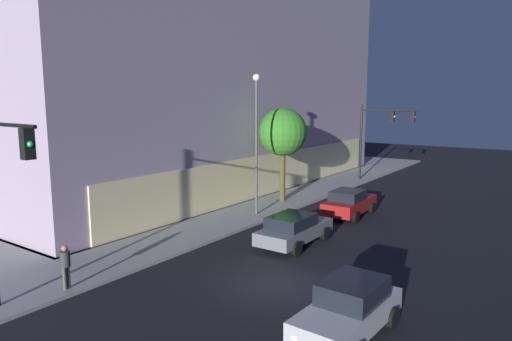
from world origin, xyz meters
TOP-DOWN VIEW (x-y plane):
  - ground_plane at (0.00, 0.00)m, footprint 120.00×120.00m
  - modern_building at (14.55, 24.24)m, footprint 36.47×29.98m
  - traffic_light_near_corner at (-7.44, 5.58)m, footprint 0.42×3.64m
  - traffic_light_far_corner at (24.01, 4.63)m, footprint 0.37×4.99m
  - street_lamp_sidewalk at (8.23, 6.70)m, footprint 0.44×0.44m
  - sidewalk_tree at (12.37, 7.38)m, footprint 3.30×3.30m
  - pedestrian_waiting at (-5.18, 5.99)m, footprint 0.36×0.36m
  - car_silver at (-2.03, -3.95)m, footprint 4.38×2.17m
  - car_grey at (4.68, 1.94)m, footprint 4.72×2.14m
  - car_red at (11.57, 2.02)m, footprint 4.62×2.23m

SIDE VIEW (x-z plane):
  - ground_plane at x=0.00m, z-range 0.00..0.00m
  - car_grey at x=4.68m, z-range 0.04..1.60m
  - car_red at x=11.57m, z-range 0.02..1.68m
  - car_silver at x=-2.03m, z-range 0.02..1.71m
  - pedestrian_waiting at x=-5.18m, z-range 0.31..2.01m
  - traffic_light_near_corner at x=-7.44m, z-range 1.18..7.95m
  - traffic_light_far_corner at x=24.01m, z-range 1.49..8.14m
  - sidewalk_tree at x=12.37m, z-range 1.70..8.17m
  - street_lamp_sidewalk at x=8.23m, z-range 1.19..9.73m
  - modern_building at x=14.55m, z-range -0.08..21.97m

